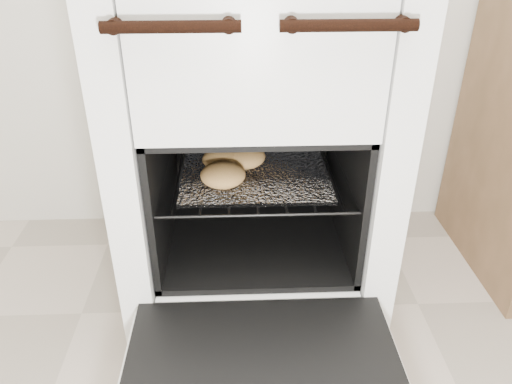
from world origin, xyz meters
TOP-DOWN VIEW (x-y plane):
  - stove at (-0.16, 1.14)m, footprint 0.65×0.72m
  - oven_door at (-0.16, 0.60)m, footprint 0.58×0.45m
  - oven_rack at (-0.16, 1.07)m, footprint 0.47×0.45m
  - foil_sheet at (-0.16, 1.05)m, footprint 0.37×0.32m
  - baked_rolls at (-0.22, 1.04)m, footprint 0.19×0.23m

SIDE VIEW (x-z plane):
  - oven_door at x=-0.16m, z-range 0.20..0.24m
  - oven_rack at x=-0.16m, z-range 0.44..0.45m
  - foil_sheet at x=-0.16m, z-range 0.45..0.45m
  - baked_rolls at x=-0.22m, z-range 0.45..0.51m
  - stove at x=-0.16m, z-range -0.01..0.98m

